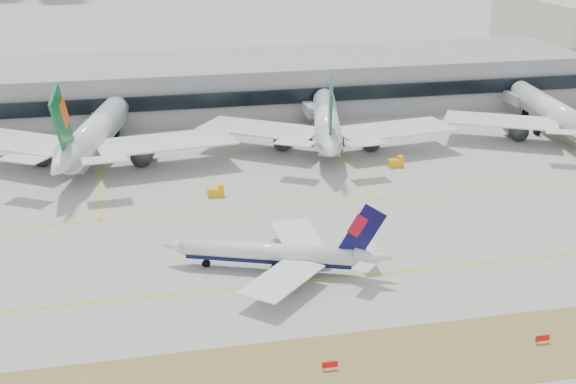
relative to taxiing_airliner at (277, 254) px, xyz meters
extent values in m
plane|color=#9B9991|center=(9.15, 0.36, -3.25)|extent=(3000.00, 3000.00, 0.00)
cube|color=olive|center=(9.15, -31.64, -3.23)|extent=(360.00, 18.00, 0.06)
cube|color=yellow|center=(9.15, -4.64, -3.22)|extent=(360.00, 0.45, 0.04)
cube|color=yellow|center=(9.15, 30.36, -3.22)|extent=(360.00, 0.45, 0.04)
cylinder|color=white|center=(-1.37, 0.55, 0.25)|extent=(28.22, 13.82, 3.19)
cube|color=black|center=(-1.37, 0.55, -0.63)|extent=(27.50, 13.16, 1.43)
cone|color=white|center=(-16.95, 6.81, 0.25)|extent=(5.32, 4.62, 3.19)
cone|color=white|center=(15.15, -6.09, 0.65)|extent=(7.20, 5.37, 3.19)
cube|color=white|center=(5.41, 7.35, -0.23)|extent=(7.23, 15.72, 0.19)
cube|color=white|center=(15.57, -1.80, 0.89)|extent=(3.13, 4.64, 0.13)
cylinder|color=#3F4247|center=(2.79, 5.22, -1.98)|extent=(5.40, 4.03, 2.39)
cube|color=#3F4247|center=(2.79, 5.22, -1.02)|extent=(1.97, 0.98, 1.11)
cube|color=white|center=(-1.18, -9.05, -0.23)|extent=(16.07, 16.31, 0.19)
cube|color=white|center=(12.48, -9.48, 0.89)|extent=(5.03, 5.24, 0.13)
cylinder|color=#3F4247|center=(-1.60, -5.70, -1.98)|extent=(5.40, 4.03, 2.39)
cube|color=#3F4247|center=(-1.60, -5.70, -1.02)|extent=(1.97, 0.98, 1.11)
cube|color=#0C0B44|center=(13.27, -5.34, 5.09)|extent=(7.41, 3.20, 9.98)
cube|color=red|center=(12.52, -5.03, 6.17)|extent=(3.43, 1.65, 4.28)
cylinder|color=#3F4247|center=(-11.64, 4.68, -2.30)|extent=(0.38, 0.38, 1.91)
cylinder|color=black|center=(-11.64, 4.68, -2.70)|extent=(1.54, 1.05, 1.43)
cylinder|color=#3F4247|center=(-1.39, -1.67, -2.30)|extent=(0.38, 0.38, 1.91)
cylinder|color=black|center=(-1.39, -1.67, -2.70)|extent=(1.54, 1.05, 1.43)
cylinder|color=#3F4247|center=(0.16, 2.17, -2.30)|extent=(0.38, 0.38, 1.91)
cylinder|color=black|center=(0.16, 2.17, -2.70)|extent=(1.54, 1.05, 1.43)
cylinder|color=white|center=(-29.55, 73.06, 4.05)|extent=(18.42, 50.35, 6.64)
cube|color=slate|center=(-29.55, 73.06, 2.23)|extent=(17.22, 49.14, 2.99)
cone|color=white|center=(-22.65, 101.17, 4.05)|extent=(8.28, 9.03, 6.64)
cone|color=white|center=(-36.86, 43.25, 4.88)|extent=(9.11, 12.42, 6.64)
cube|color=white|center=(-13.89, 61.62, 3.06)|extent=(33.64, 19.02, 0.40)
cube|color=white|center=(-27.98, 43.22, 5.38)|extent=(9.63, 5.55, 0.27)
cylinder|color=#3F4247|center=(-18.90, 66.27, -0.60)|extent=(6.83, 9.32, 4.98)
cube|color=#3F4247|center=(-18.90, 66.27, 1.40)|extent=(1.32, 3.51, 2.32)
cube|color=white|center=(-48.72, 70.17, 3.06)|extent=(34.41, 30.50, 0.40)
cube|color=white|center=(-44.75, 47.34, 5.38)|extent=(10.48, 9.05, 0.27)
cylinder|color=#3F4247|center=(-42.13, 71.97, -0.60)|extent=(6.83, 9.32, 4.98)
cube|color=#3F4247|center=(-42.13, 71.97, 1.40)|extent=(1.32, 3.51, 2.32)
cube|color=#0D602E|center=(-36.03, 46.64, 12.77)|extent=(3.89, 13.63, 17.82)
cube|color=#EB5A0D|center=(-35.70, 47.99, 14.71)|extent=(2.20, 6.26, 7.62)
cylinder|color=#3F4247|center=(-25.00, 91.59, -1.26)|extent=(0.80, 0.80, 3.99)
cylinder|color=black|center=(-25.00, 91.59, -2.09)|extent=(1.84, 3.18, 2.99)
cylinder|color=#3F4247|center=(-34.07, 72.73, -1.26)|extent=(0.80, 0.80, 3.99)
cylinder|color=black|center=(-34.07, 72.73, -2.09)|extent=(1.84, 3.18, 2.99)
cylinder|color=#3F4247|center=(-25.69, 70.67, -1.26)|extent=(0.80, 0.80, 3.99)
cylinder|color=black|center=(-25.69, 70.67, -2.09)|extent=(1.84, 3.18, 2.99)
cylinder|color=white|center=(28.33, 72.48, 3.59)|extent=(16.99, 47.23, 6.23)
cube|color=slate|center=(28.33, 72.48, 1.88)|extent=(15.86, 46.09, 2.80)
cone|color=white|center=(34.64, 98.87, 3.59)|extent=(7.73, 8.44, 6.23)
cone|color=white|center=(21.65, 44.50, 4.37)|extent=(8.48, 11.62, 6.23)
cube|color=white|center=(43.08, 61.85, 2.66)|extent=(31.59, 18.00, 0.37)
cube|color=white|center=(29.98, 44.53, 4.84)|extent=(9.05, 5.26, 0.25)
cylinder|color=#3F4247|center=(38.35, 66.18, -0.76)|extent=(6.36, 8.71, 4.67)
cube|color=#3F4247|center=(38.35, 66.18, 1.10)|extent=(1.21, 3.29, 2.18)
cube|color=white|center=(10.38, 69.66, 2.66)|extent=(32.29, 28.48, 0.37)
cube|color=white|center=(14.24, 48.29, 4.84)|extent=(9.82, 8.45, 0.25)
cylinder|color=#3F4247|center=(16.55, 71.39, -0.76)|extent=(6.36, 8.71, 4.67)
cube|color=#3F4247|center=(16.55, 71.39, 1.10)|extent=(1.21, 3.29, 2.18)
cube|color=#13553E|center=(22.41, 47.68, 11.77)|extent=(3.57, 12.79, 16.70)
cube|color=#B3B5BD|center=(22.72, 48.95, 13.58)|extent=(2.03, 5.87, 7.15)
cylinder|color=#3F4247|center=(32.49, 89.88, -1.39)|extent=(0.75, 0.75, 3.74)
cylinder|color=black|center=(32.49, 89.88, -2.16)|extent=(1.71, 2.98, 2.80)
cylinder|color=#3F4247|center=(24.09, 72.15, -1.39)|extent=(0.75, 0.75, 3.74)
cylinder|color=black|center=(24.09, 72.15, -2.16)|extent=(1.71, 2.98, 2.80)
cylinder|color=#3F4247|center=(31.97, 70.27, -1.39)|extent=(0.75, 0.75, 3.74)
cylinder|color=black|center=(31.97, 70.27, -2.16)|extent=(1.71, 2.98, 2.80)
cylinder|color=white|center=(90.36, 68.73, 3.38)|extent=(11.71, 45.97, 6.03)
cube|color=slate|center=(90.36, 68.73, 1.72)|extent=(10.70, 44.95, 2.71)
cone|color=white|center=(93.67, 94.79, 3.38)|extent=(6.86, 7.67, 6.03)
cube|color=white|center=(73.38, 64.14, 2.47)|extent=(31.73, 25.70, 0.36)
cube|color=white|center=(79.33, 43.97, 4.58)|extent=(9.52, 7.60, 0.24)
cylinder|color=#3F4247|center=(79.14, 66.44, -0.84)|extent=(5.44, 8.10, 4.52)
cube|color=#3F4247|center=(79.14, 66.44, 0.97)|extent=(0.85, 3.20, 2.11)
cylinder|color=#3F4247|center=(92.54, 85.91, -1.45)|extent=(0.72, 0.72, 3.62)
cylinder|color=black|center=(92.54, 85.91, -2.20)|extent=(1.39, 2.82, 2.71)
cylinder|color=#3F4247|center=(86.32, 67.97, -1.45)|extent=(0.72, 0.72, 3.62)
cylinder|color=black|center=(86.32, 67.97, -2.20)|extent=(1.39, 2.82, 2.71)
cylinder|color=#3F4247|center=(94.09, 66.98, -1.45)|extent=(0.72, 0.72, 3.62)
cylinder|color=black|center=(94.09, 66.98, -2.20)|extent=(1.39, 2.82, 2.71)
cube|color=gray|center=(9.15, 115.36, 4.25)|extent=(280.00, 42.00, 15.00)
cube|color=black|center=(9.15, 93.86, 4.70)|extent=(280.00, 1.20, 4.00)
cube|color=beige|center=(119.15, 135.36, 10.85)|extent=(2.00, 57.00, 27.90)
cube|color=red|center=(0.54, -31.64, -2.35)|extent=(2.20, 0.15, 0.90)
cylinder|color=orange|center=(-0.26, -31.64, -3.00)|extent=(0.10, 0.10, 0.50)
cylinder|color=orange|center=(1.34, -31.64, -3.00)|extent=(0.10, 0.10, 0.50)
cube|color=red|center=(32.11, -31.64, -2.35)|extent=(2.20, 0.15, 0.90)
cylinder|color=orange|center=(31.31, -31.64, -3.00)|extent=(0.10, 0.10, 0.50)
cylinder|color=orange|center=(32.91, -31.64, -3.00)|extent=(0.10, 0.10, 0.50)
cube|color=#FFB00D|center=(39.46, 50.04, -2.35)|extent=(3.50, 2.00, 1.80)
cube|color=#FFB00D|center=(40.66, 50.04, -1.15)|extent=(1.20, 1.80, 1.00)
cylinder|color=black|center=(38.26, 49.24, -2.90)|extent=(0.70, 0.30, 0.70)
cylinder|color=black|center=(38.26, 50.84, -2.90)|extent=(0.70, 0.30, 0.70)
cylinder|color=black|center=(40.66, 49.24, -2.90)|extent=(0.70, 0.30, 0.70)
cylinder|color=black|center=(40.66, 50.84, -2.90)|extent=(0.70, 0.30, 0.70)
cube|color=#FFB00D|center=(-5.24, 39.34, -2.35)|extent=(3.50, 2.00, 1.80)
cube|color=#FFB00D|center=(-4.04, 39.34, -1.15)|extent=(1.20, 1.80, 1.00)
cylinder|color=black|center=(-6.44, 38.54, -2.90)|extent=(0.70, 0.30, 0.70)
cylinder|color=black|center=(-6.44, 40.14, -2.90)|extent=(0.70, 0.30, 0.70)
cylinder|color=black|center=(-4.04, 38.54, -2.90)|extent=(0.70, 0.30, 0.70)
cylinder|color=black|center=(-4.04, 40.14, -2.90)|extent=(0.70, 0.30, 0.70)
camera|label=1|loc=(-25.53, -121.66, 56.52)|focal=50.00mm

